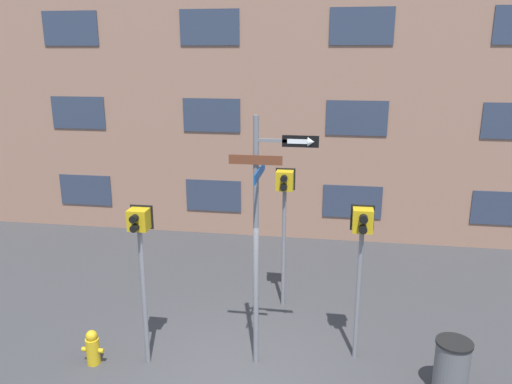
% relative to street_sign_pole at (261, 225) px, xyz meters
% --- Properties ---
extents(ground_plane, '(60.00, 60.00, 0.00)m').
position_rel_street_sign_pole_xyz_m(ground_plane, '(-0.31, -0.61, -2.54)').
color(ground_plane, '#38383A').
extents(building_facade, '(24.00, 0.63, 11.74)m').
position_rel_street_sign_pole_xyz_m(building_facade, '(-0.31, 6.48, 3.33)').
color(building_facade, '#936B56').
rests_on(building_facade, ground_plane).
extents(street_sign_pole, '(1.38, 1.06, 4.31)m').
position_rel_street_sign_pole_xyz_m(street_sign_pole, '(0.00, 0.00, 0.00)').
color(street_sign_pole, slate).
rests_on(street_sign_pole, ground_plane).
extents(pedestrian_signal_left, '(0.38, 0.40, 2.83)m').
position_rel_street_sign_pole_xyz_m(pedestrian_signal_left, '(-1.95, -0.30, -0.35)').
color(pedestrian_signal_left, slate).
rests_on(pedestrian_signal_left, ground_plane).
extents(pedestrian_signal_right, '(0.39, 0.40, 2.79)m').
position_rel_street_sign_pole_xyz_m(pedestrian_signal_right, '(1.62, 0.42, -0.35)').
color(pedestrian_signal_right, slate).
rests_on(pedestrian_signal_right, ground_plane).
extents(pedestrian_signal_across, '(0.40, 0.40, 2.97)m').
position_rel_street_sign_pole_xyz_m(pedestrian_signal_across, '(0.16, 2.12, -0.20)').
color(pedestrian_signal_across, slate).
rests_on(pedestrian_signal_across, ground_plane).
extents(fire_hydrant, '(0.39, 0.23, 0.63)m').
position_rel_street_sign_pole_xyz_m(fire_hydrant, '(-2.87, -0.47, -2.24)').
color(fire_hydrant, gold).
rests_on(fire_hydrant, ground_plane).
extents(trash_bin, '(0.56, 0.56, 0.94)m').
position_rel_street_sign_pole_xyz_m(trash_bin, '(3.07, -0.36, -2.07)').
color(trash_bin, '#59595B').
rests_on(trash_bin, ground_plane).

